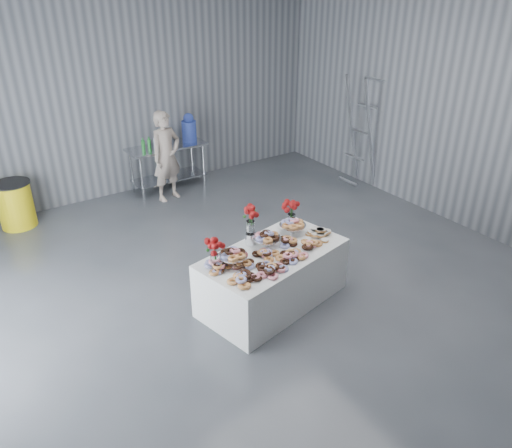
{
  "coord_description": "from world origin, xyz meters",
  "views": [
    {
      "loc": [
        -3.18,
        -4.43,
        3.94
      ],
      "look_at": [
        0.04,
        0.33,
        0.97
      ],
      "focal_mm": 35.0,
      "sensor_mm": 36.0,
      "label": 1
    }
  ],
  "objects_px": {
    "display_table": "(273,277)",
    "trash_barrel": "(15,205)",
    "stepladder": "(361,132)",
    "water_jug": "(189,129)",
    "prep_table": "(168,160)",
    "person": "(166,156)"
  },
  "relations": [
    {
      "from": "display_table",
      "to": "water_jug",
      "type": "bearing_deg",
      "value": 76.54
    },
    {
      "from": "water_jug",
      "to": "prep_table",
      "type": "bearing_deg",
      "value": 180.0
    },
    {
      "from": "person",
      "to": "stepladder",
      "type": "relative_size",
      "value": 0.76
    },
    {
      "from": "trash_barrel",
      "to": "water_jug",
      "type": "bearing_deg",
      "value": -0.0
    },
    {
      "from": "trash_barrel",
      "to": "stepladder",
      "type": "bearing_deg",
      "value": -17.56
    },
    {
      "from": "water_jug",
      "to": "stepladder",
      "type": "distance_m",
      "value": 3.32
    },
    {
      "from": "display_table",
      "to": "stepladder",
      "type": "xyz_separation_m",
      "value": [
        3.72,
        2.27,
        0.73
      ]
    },
    {
      "from": "display_table",
      "to": "person",
      "type": "bearing_deg",
      "value": 85.28
    },
    {
      "from": "water_jug",
      "to": "stepladder",
      "type": "height_order",
      "value": "stepladder"
    },
    {
      "from": "trash_barrel",
      "to": "stepladder",
      "type": "relative_size",
      "value": 0.36
    },
    {
      "from": "display_table",
      "to": "person",
      "type": "relative_size",
      "value": 1.13
    },
    {
      "from": "stepladder",
      "to": "water_jug",
      "type": "bearing_deg",
      "value": 144.96
    },
    {
      "from": "trash_barrel",
      "to": "display_table",
      "type": "bearing_deg",
      "value": -61.07
    },
    {
      "from": "display_table",
      "to": "trash_barrel",
      "type": "distance_m",
      "value": 4.77
    },
    {
      "from": "person",
      "to": "trash_barrel",
      "type": "bearing_deg",
      "value": 158.64
    },
    {
      "from": "person",
      "to": "trash_barrel",
      "type": "height_order",
      "value": "person"
    },
    {
      "from": "display_table",
      "to": "trash_barrel",
      "type": "xyz_separation_m",
      "value": [
        -2.31,
        4.17,
        0.02
      ]
    },
    {
      "from": "person",
      "to": "display_table",
      "type": "bearing_deg",
      "value": -107.58
    },
    {
      "from": "display_table",
      "to": "water_jug",
      "type": "height_order",
      "value": "water_jug"
    },
    {
      "from": "display_table",
      "to": "stepladder",
      "type": "distance_m",
      "value": 4.42
    },
    {
      "from": "person",
      "to": "prep_table",
      "type": "bearing_deg",
      "value": 51.63
    },
    {
      "from": "display_table",
      "to": "prep_table",
      "type": "distance_m",
      "value": 4.21
    }
  ]
}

